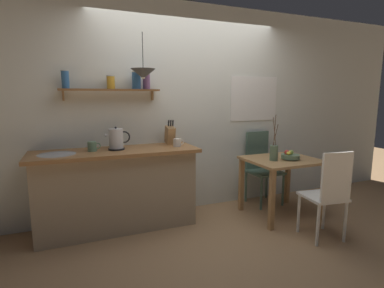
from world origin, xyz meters
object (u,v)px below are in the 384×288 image
(dining_table, at_px, (282,168))
(coffee_mug_by_sink, at_px, (92,146))
(dining_chair_near, at_px, (328,192))
(dining_chair_far, at_px, (261,164))
(electric_kettle, at_px, (116,139))
(knife_block, at_px, (170,135))
(pendant_lamp, at_px, (143,74))
(twig_vase, at_px, (274,152))
(coffee_mug_spare, at_px, (177,143))
(fruit_bowl, at_px, (290,156))

(dining_table, relative_size, coffee_mug_by_sink, 6.25)
(dining_chair_near, relative_size, dining_chair_far, 0.96)
(electric_kettle, height_order, knife_block, knife_block)
(coffee_mug_by_sink, xyz_separation_m, pendant_lamp, (0.58, -0.03, 0.79))
(twig_vase, bearing_deg, dining_chair_far, 69.05)
(dining_chair_far, height_order, coffee_mug_spare, coffee_mug_spare)
(electric_kettle, distance_m, coffee_mug_spare, 0.71)
(dining_chair_far, distance_m, electric_kettle, 2.10)
(dining_chair_far, bearing_deg, electric_kettle, -176.87)
(pendant_lamp, bearing_deg, knife_block, 25.45)
(electric_kettle, height_order, pendant_lamp, pendant_lamp)
(dining_chair_near, distance_m, coffee_mug_spare, 1.75)
(coffee_mug_spare, relative_size, pendant_lamp, 0.26)
(electric_kettle, relative_size, knife_block, 0.89)
(dining_chair_far, relative_size, fruit_bowl, 4.49)
(knife_block, bearing_deg, coffee_mug_by_sink, -171.73)
(coffee_mug_spare, bearing_deg, fruit_bowl, -17.12)
(electric_kettle, bearing_deg, dining_chair_near, -30.08)
(twig_vase, relative_size, pendant_lamp, 1.11)
(coffee_mug_spare, bearing_deg, knife_block, 98.46)
(twig_vase, distance_m, pendant_lamp, 1.82)
(dining_table, relative_size, coffee_mug_spare, 6.53)
(fruit_bowl, height_order, twig_vase, twig_vase)
(coffee_mug_by_sink, bearing_deg, dining_chair_far, 2.67)
(dining_chair_far, xyz_separation_m, coffee_mug_by_sink, (-2.30, -0.11, 0.42))
(dining_table, bearing_deg, electric_kettle, 168.80)
(coffee_mug_spare, bearing_deg, electric_kettle, 175.77)
(twig_vase, height_order, electric_kettle, twig_vase)
(electric_kettle, bearing_deg, twig_vase, -13.37)
(coffee_mug_spare, bearing_deg, twig_vase, -18.81)
(pendant_lamp, bearing_deg, twig_vase, -14.98)
(dining_chair_near, relative_size, fruit_bowl, 4.30)
(dining_chair_far, relative_size, electric_kettle, 3.72)
(coffee_mug_by_sink, relative_size, pendant_lamp, 0.28)
(coffee_mug_spare, bearing_deg, dining_table, -14.90)
(dining_chair_near, relative_size, electric_kettle, 3.56)
(fruit_bowl, bearing_deg, knife_block, 156.17)
(fruit_bowl, bearing_deg, dining_chair_near, -95.27)
(electric_kettle, xyz_separation_m, coffee_mug_spare, (0.71, -0.05, -0.07))
(dining_table, height_order, coffee_mug_spare, coffee_mug_spare)
(dining_table, bearing_deg, twig_vase, -166.07)
(dining_chair_near, distance_m, pendant_lamp, 2.36)
(dining_chair_far, xyz_separation_m, pendant_lamp, (-1.72, -0.14, 1.21))
(knife_block, height_order, coffee_mug_spare, knife_block)
(dining_table, height_order, pendant_lamp, pendant_lamp)
(dining_chair_near, height_order, fruit_bowl, dining_chair_near)
(knife_block, distance_m, coffee_mug_spare, 0.21)
(dining_chair_near, relative_size, twig_vase, 1.73)
(dining_chair_near, relative_size, knife_block, 3.18)
(electric_kettle, distance_m, coffee_mug_by_sink, 0.27)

